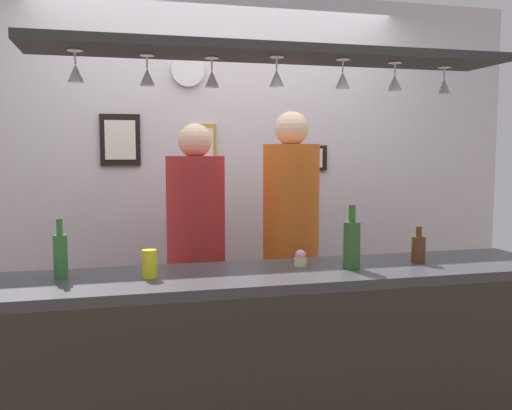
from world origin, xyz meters
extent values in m
cube|color=silver|center=(0.00, 1.10, 1.30)|extent=(4.40, 0.06, 2.60)
cube|color=#38383D|center=(0.00, -0.35, 0.94)|extent=(2.70, 0.55, 0.04)
cube|color=#2D2823|center=(0.00, -0.60, 0.46)|extent=(2.65, 0.04, 0.92)
cube|color=black|center=(0.00, -0.30, 1.95)|extent=(2.20, 0.36, 0.04)
cylinder|color=silver|center=(-0.88, -0.29, 1.93)|extent=(0.06, 0.06, 0.00)
cylinder|color=silver|center=(-0.88, -0.29, 1.90)|extent=(0.01, 0.01, 0.06)
cone|color=silver|center=(-0.88, -0.29, 1.84)|extent=(0.07, 0.07, 0.08)
cylinder|color=silver|center=(-0.58, -0.24, 1.93)|extent=(0.06, 0.06, 0.00)
cylinder|color=silver|center=(-0.58, -0.24, 1.90)|extent=(0.01, 0.01, 0.06)
cone|color=silver|center=(-0.58, -0.24, 1.84)|extent=(0.07, 0.07, 0.08)
cylinder|color=silver|center=(-0.29, -0.24, 1.93)|extent=(0.06, 0.06, 0.00)
cylinder|color=silver|center=(-0.29, -0.24, 1.90)|extent=(0.01, 0.01, 0.06)
cone|color=silver|center=(-0.29, -0.24, 1.84)|extent=(0.07, 0.07, 0.08)
cylinder|color=silver|center=(-0.02, -0.34, 1.93)|extent=(0.06, 0.06, 0.00)
cylinder|color=silver|center=(-0.02, -0.34, 1.90)|extent=(0.01, 0.01, 0.06)
cone|color=silver|center=(-0.02, -0.34, 1.84)|extent=(0.07, 0.07, 0.08)
cylinder|color=silver|center=(0.30, -0.35, 1.93)|extent=(0.06, 0.06, 0.00)
cylinder|color=silver|center=(0.30, -0.35, 1.90)|extent=(0.01, 0.01, 0.06)
cone|color=silver|center=(0.30, -0.35, 1.84)|extent=(0.07, 0.07, 0.08)
cylinder|color=silver|center=(0.57, -0.32, 1.93)|extent=(0.06, 0.06, 0.00)
cylinder|color=silver|center=(0.57, -0.32, 1.90)|extent=(0.01, 0.01, 0.06)
cone|color=silver|center=(0.57, -0.32, 1.84)|extent=(0.07, 0.07, 0.08)
cylinder|color=silver|center=(0.89, -0.24, 1.93)|extent=(0.06, 0.06, 0.00)
cylinder|color=silver|center=(0.89, -0.24, 1.90)|extent=(0.01, 0.01, 0.06)
cone|color=silver|center=(0.89, -0.24, 1.84)|extent=(0.07, 0.07, 0.08)
cube|color=#2D334C|center=(-0.28, 0.44, 0.40)|extent=(0.17, 0.18, 0.79)
cylinder|color=red|center=(-0.28, 0.44, 1.14)|extent=(0.34, 0.34, 0.69)
sphere|color=beige|center=(-0.28, 0.44, 1.57)|extent=(0.20, 0.20, 0.20)
cube|color=#2D334C|center=(0.30, 0.44, 0.42)|extent=(0.17, 0.18, 0.83)
cylinder|color=orange|center=(0.30, 0.44, 1.19)|extent=(0.34, 0.34, 0.72)
sphere|color=beige|center=(0.30, 0.44, 1.64)|extent=(0.21, 0.21, 0.21)
cylinder|color=#512D14|center=(0.71, -0.34, 1.03)|extent=(0.07, 0.07, 0.13)
cylinder|color=#512D14|center=(0.71, -0.34, 1.12)|extent=(0.03, 0.03, 0.05)
cylinder|color=#2D5623|center=(0.34, -0.39, 1.07)|extent=(0.08, 0.08, 0.22)
cylinder|color=#2D5623|center=(0.34, -0.39, 1.22)|extent=(0.03, 0.03, 0.08)
cylinder|color=#336B2D|center=(-0.96, -0.27, 1.06)|extent=(0.06, 0.06, 0.19)
cylinder|color=#336B2D|center=(-0.96, -0.27, 1.19)|extent=(0.03, 0.03, 0.07)
cylinder|color=yellow|center=(-0.59, -0.35, 1.02)|extent=(0.07, 0.07, 0.12)
cylinder|color=beige|center=(0.13, -0.27, 0.98)|extent=(0.06, 0.06, 0.04)
sphere|color=pink|center=(0.13, -0.27, 1.02)|extent=(0.05, 0.05, 0.05)
cube|color=#B29338|center=(-0.13, 1.06, 1.57)|extent=(0.18, 0.02, 0.26)
cube|color=white|center=(-0.13, 1.05, 1.57)|extent=(0.14, 0.01, 0.20)
cube|color=black|center=(-0.69, 1.06, 1.58)|extent=(0.26, 0.02, 0.34)
cube|color=white|center=(-0.69, 1.05, 1.58)|extent=(0.20, 0.01, 0.26)
cube|color=black|center=(0.62, 1.06, 1.46)|extent=(0.30, 0.02, 0.18)
cube|color=white|center=(0.62, 1.05, 1.46)|extent=(0.23, 0.01, 0.14)
cylinder|color=white|center=(-0.23, 1.05, 2.05)|extent=(0.22, 0.03, 0.22)
camera|label=1|loc=(-0.73, -2.79, 1.51)|focal=39.41mm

